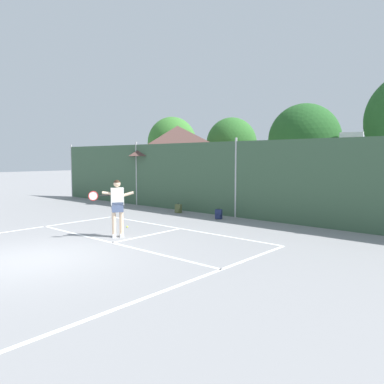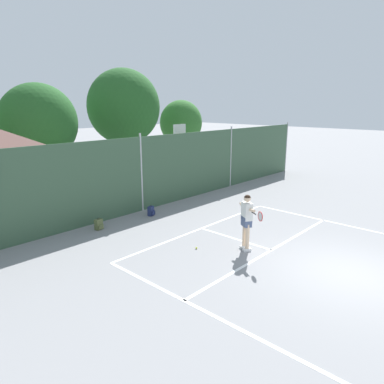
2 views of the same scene
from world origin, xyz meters
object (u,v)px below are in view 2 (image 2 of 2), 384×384
at_px(backpack_olive, 99,225).
at_px(backpack_navy, 151,211).
at_px(basketball_hoop, 179,147).
at_px(tennis_ball, 196,248).
at_px(tennis_player, 247,217).

xyz_separation_m(backpack_olive, backpack_navy, (2.46, -0.15, 0.00)).
height_order(basketball_hoop, backpack_olive, basketball_hoop).
xyz_separation_m(tennis_ball, backpack_olive, (-1.13, 3.94, 0.16)).
bearing_deg(tennis_player, backpack_navy, 86.55).
bearing_deg(basketball_hoop, tennis_ball, -131.72).
bearing_deg(backpack_navy, tennis_ball, -109.36).
relative_size(backpack_olive, backpack_navy, 1.00).
relative_size(tennis_ball, backpack_olive, 0.14).
relative_size(tennis_player, backpack_navy, 4.01).
distance_m(basketball_hoop, backpack_olive, 7.62).
distance_m(basketball_hoop, backpack_navy, 5.57).
distance_m(tennis_ball, backpack_navy, 4.02).
height_order(tennis_player, backpack_navy, tennis_player).
height_order(backpack_olive, backpack_navy, same).
distance_m(basketball_hoop, tennis_player, 9.09).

